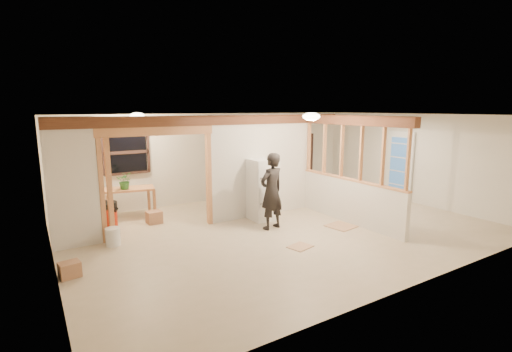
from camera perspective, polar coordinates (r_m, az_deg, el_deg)
floor at (r=8.40m, az=4.24°, el=-8.06°), size 9.00×6.50×0.01m
ceiling at (r=7.97m, az=4.49°, el=9.30°), size 9.00×6.50×0.01m
wall_back at (r=10.85m, az=-5.80°, el=2.95°), size 9.00×0.01×2.50m
wall_front at (r=5.85m, az=23.51°, el=-4.34°), size 9.00×0.01×2.50m
wall_left at (r=6.58m, az=-29.25°, el=-3.23°), size 0.01×6.50×2.50m
wall_right at (r=11.31m, az=23.14°, el=2.46°), size 0.01×6.50×2.50m
partition_left_stub at (r=7.78m, az=-26.40°, el=-1.05°), size 0.90×0.12×2.50m
partition_center at (r=9.17m, az=0.96°, el=1.63°), size 2.80×0.12×2.50m
doorway_frame at (r=8.12m, az=-14.68°, el=-0.94°), size 2.46×0.14×2.20m
header_beam_back at (r=8.48m, az=-5.93°, el=8.53°), size 7.00×0.18×0.22m
header_beam_right at (r=8.72m, az=14.67°, el=8.30°), size 0.18×3.30×0.22m
pony_wall at (r=8.98m, az=14.12°, el=-3.76°), size 0.12×3.20×1.00m
stud_partition at (r=8.78m, az=14.45°, el=3.60°), size 0.14×3.20×1.32m
window_back at (r=9.89m, az=-19.31°, el=3.44°), size 1.12×0.10×1.10m
french_door at (r=11.51m, az=21.21°, el=1.46°), size 0.12×0.86×2.00m
ceiling_dome_main at (r=7.76m, az=8.50°, el=9.04°), size 0.36×0.36×0.16m
ceiling_dome_util at (r=9.00m, az=-17.81°, el=8.84°), size 0.32×0.32×0.14m
hanging_bulb at (r=8.48m, az=-13.23°, el=6.96°), size 0.07×0.07×0.07m
refrigerator at (r=8.87m, az=1.03°, el=-2.08°), size 0.60×0.59×1.47m
woman at (r=8.15m, az=2.41°, el=-2.35°), size 0.69×0.52×1.70m
work_table at (r=9.56m, az=-18.89°, el=-3.94°), size 1.28×0.81×0.75m
potted_plant at (r=9.34m, az=-19.51°, el=-0.67°), size 0.46×0.43×0.41m
shop_vac at (r=8.59m, az=-22.08°, el=-5.95°), size 0.59×0.59×0.69m
bookshelf at (r=12.19m, az=6.61°, el=2.18°), size 0.92×0.31×1.84m
bucket at (r=7.84m, az=-21.15°, el=-8.71°), size 0.28×0.28×0.35m
box_util_a at (r=9.02m, az=-15.40°, el=-6.12°), size 0.35×0.30×0.28m
box_util_b at (r=9.14m, az=-25.01°, el=-6.56°), size 0.36×0.36×0.27m
box_front at (r=6.75m, az=-26.73°, el=-12.74°), size 0.34×0.29×0.25m
floor_panel_near at (r=8.71m, az=12.96°, el=-7.52°), size 0.64×0.64×0.02m
floor_panel_far at (r=7.35m, az=6.81°, el=-10.74°), size 0.51×0.45×0.01m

